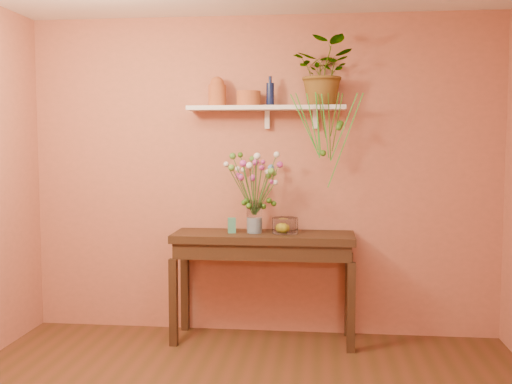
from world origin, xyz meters
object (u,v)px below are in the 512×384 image
bouquet (255,176)px  glass_vase (254,219)px  blue_bottle (270,94)px  glass_bowl (285,226)px  spider_plant (325,72)px  sideboard (263,249)px  terracotta_jug (217,92)px

bouquet → glass_vase: bearing=98.8°
blue_bottle → glass_vase: size_ratio=0.91×
glass_vase → glass_bowl: bearing=3.2°
spider_plant → glass_vase: spider_plant is taller
blue_bottle → sideboard: bearing=-107.9°
bouquet → glass_bowl: 0.48m
terracotta_jug → glass_vase: 1.10m
spider_plant → glass_bowl: bearing=-162.5°
glass_vase → blue_bottle: bearing=47.2°
terracotta_jug → glass_bowl: (0.57, -0.11, -1.10)m
terracotta_jug → glass_vase: (0.32, -0.12, -1.04)m
spider_plant → glass_bowl: spider_plant is taller
terracotta_jug → sideboard: bearing=-17.2°
sideboard → glass_bowl: bearing=5.9°
terracotta_jug → bouquet: terracotta_jug is taller
glass_vase → bouquet: (0.00, -0.02, 0.36)m
sideboard → bouquet: bearing=-164.2°
blue_bottle → bouquet: 0.69m
sideboard → glass_bowl: glass_bowl is taller
glass_vase → glass_bowl: 0.26m
blue_bottle → spider_plant: size_ratio=0.45×
sideboard → glass_vase: bearing=176.8°
blue_bottle → glass_vase: 1.04m
terracotta_jug → blue_bottle: bearing=0.9°
terracotta_jug → bouquet: 0.77m
spider_plant → bouquet: spider_plant is taller
glass_vase → glass_bowl: glass_vase is taller
bouquet → glass_bowl: (0.25, 0.04, -0.41)m
sideboard → glass_vase: glass_vase is taller
sideboard → terracotta_jug: 1.35m
sideboard → bouquet: size_ratio=2.86×
terracotta_jug → spider_plant: bearing=-0.4°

